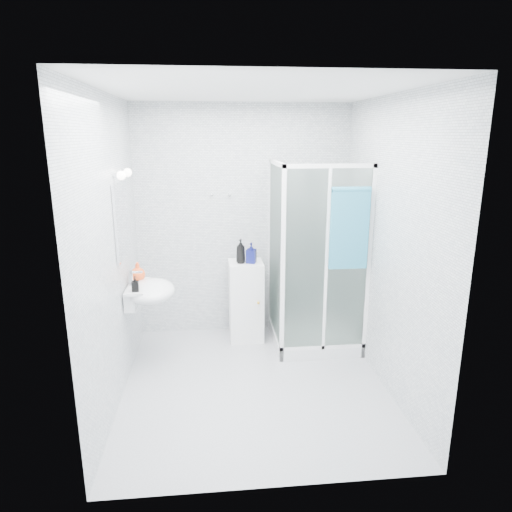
{
  "coord_description": "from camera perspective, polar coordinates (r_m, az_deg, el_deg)",
  "views": [
    {
      "loc": [
        -0.37,
        -3.8,
        2.26
      ],
      "look_at": [
        0.05,
        0.35,
        1.15
      ],
      "focal_mm": 32.0,
      "sensor_mm": 36.0,
      "label": 1
    }
  ],
  "objects": [
    {
      "name": "shower_enclosure",
      "position": [
        5.02,
        6.61,
        -6.36
      ],
      "size": [
        0.9,
        0.95,
        2.0
      ],
      "color": "white",
      "rests_on": "ground"
    },
    {
      "name": "shampoo_bottle_a",
      "position": [
        4.95,
        -1.93,
        0.6
      ],
      "size": [
        0.13,
        0.13,
        0.27
      ],
      "primitive_type": "imported",
      "rotation": [
        0.0,
        0.0,
        -0.32
      ],
      "color": "black",
      "rests_on": "storage_cabinet"
    },
    {
      "name": "wall_hooks",
      "position": [
        5.09,
        -4.42,
        7.65
      ],
      "size": [
        0.23,
        0.06,
        0.03
      ],
      "color": "silver",
      "rests_on": "room"
    },
    {
      "name": "soap_dispenser_orange",
      "position": [
        4.64,
        -14.57,
        -1.9
      ],
      "size": [
        0.15,
        0.15,
        0.19
      ],
      "primitive_type": "imported",
      "rotation": [
        0.0,
        0.0,
        -0.06
      ],
      "color": "#FE541D",
      "rests_on": "wall_basin"
    },
    {
      "name": "vanity_lights",
      "position": [
        4.33,
        -16.19,
        9.83
      ],
      "size": [
        0.1,
        0.4,
        0.08
      ],
      "color": "silver",
      "rests_on": "room"
    },
    {
      "name": "wall_basin",
      "position": [
        4.54,
        -13.31,
        -4.34
      ],
      "size": [
        0.46,
        0.56,
        0.35
      ],
      "color": "white",
      "rests_on": "ground"
    },
    {
      "name": "storage_cabinet",
      "position": [
        5.15,
        -1.26,
        -5.63
      ],
      "size": [
        0.38,
        0.4,
        0.9
      ],
      "rotation": [
        0.0,
        0.0,
        0.01
      ],
      "color": "white",
      "rests_on": "ground"
    },
    {
      "name": "soap_dispenser_black",
      "position": [
        4.34,
        -14.87,
        -3.4
      ],
      "size": [
        0.07,
        0.07,
        0.14
      ],
      "primitive_type": "imported",
      "rotation": [
        0.0,
        0.0,
        0.08
      ],
      "color": "black",
      "rests_on": "wall_basin"
    },
    {
      "name": "mirror",
      "position": [
        4.39,
        -16.43,
        4.33
      ],
      "size": [
        0.02,
        0.6,
        0.7
      ],
      "primitive_type": "cube",
      "color": "white",
      "rests_on": "room"
    },
    {
      "name": "hand_towel",
      "position": [
        4.45,
        11.61,
        3.63
      ],
      "size": [
        0.37,
        0.05,
        0.79
      ],
      "color": "teal",
      "rests_on": "shower_enclosure"
    },
    {
      "name": "room",
      "position": [
        3.93,
        -0.21,
        0.78
      ],
      "size": [
        2.4,
        2.6,
        2.6
      ],
      "color": "silver",
      "rests_on": "ground"
    },
    {
      "name": "shampoo_bottle_b",
      "position": [
        4.96,
        -0.6,
        0.39
      ],
      "size": [
        0.13,
        0.13,
        0.22
      ],
      "primitive_type": "imported",
      "rotation": [
        0.0,
        0.0,
        -0.33
      ],
      "color": "#0E1356",
      "rests_on": "storage_cabinet"
    }
  ]
}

